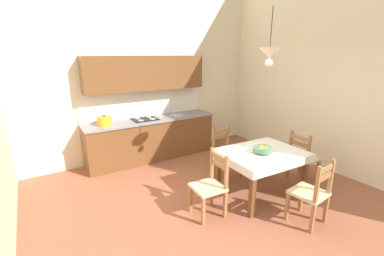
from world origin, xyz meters
TOP-DOWN VIEW (x-y plane):
  - ground_plane at (0.00, 0.00)m, footprint 5.85×6.16m
  - wall_back at (0.00, 2.84)m, footprint 5.85×0.12m
  - wall_right at (2.69, 0.00)m, footprint 0.12×6.16m
  - kitchen_cabinetry at (-0.09, 2.51)m, footprint 2.82×0.63m
  - dining_table at (0.76, 0.08)m, footprint 1.31×1.05m
  - dining_chair_window_side at (1.76, 0.03)m, footprint 0.42×0.42m
  - dining_chair_kitchen_side at (0.73, 0.94)m, footprint 0.45×0.45m
  - dining_chair_tv_side at (-0.25, 0.08)m, footprint 0.44×0.44m
  - dining_chair_camera_side at (0.78, -0.81)m, footprint 0.46×0.46m
  - fruit_bowl at (0.72, 0.04)m, footprint 0.30×0.30m
  - pendant_lamp at (0.74, 0.07)m, footprint 0.32×0.32m

SIDE VIEW (x-z plane):
  - ground_plane at x=0.00m, z-range -0.10..0.00m
  - dining_chair_window_side at x=1.76m, z-range -0.02..0.91m
  - dining_chair_kitchen_side at x=0.73m, z-range -0.02..0.91m
  - dining_chair_tv_side at x=-0.25m, z-range -0.02..0.91m
  - dining_chair_camera_side at x=0.78m, z-range -0.02..0.91m
  - dining_table at x=0.76m, z-range 0.25..1.00m
  - fruit_bowl at x=0.72m, z-range 0.75..0.87m
  - kitchen_cabinetry at x=-0.09m, z-range -0.24..1.96m
  - wall_back at x=0.00m, z-range 0.00..4.26m
  - wall_right at x=2.69m, z-range 0.00..4.26m
  - pendant_lamp at x=0.74m, z-range 1.84..2.65m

